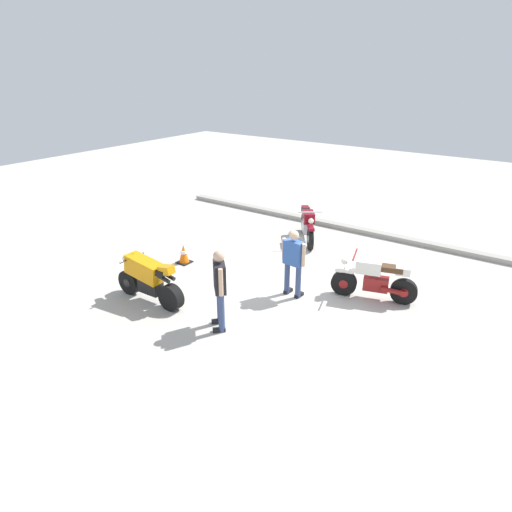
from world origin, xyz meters
The scene contains 8 objects.
ground_plane centered at (0.00, 0.00, 0.00)m, with size 40.00×40.00×0.00m, color #B7B2A8.
curb_edge centered at (0.00, 4.60, 0.07)m, with size 14.00×0.30×0.15m, color #9C978F.
motorcycle_cream_vintage centered at (1.99, 0.55, 0.49)m, with size 1.92×0.82×1.07m.
motorcycle_maroon_cruiser centered at (-1.11, 2.99, 0.52)m, with size 1.34×1.75×1.09m.
motorcycle_orange_sportbike centered at (-2.18, -2.50, 0.59)m, with size 1.95×0.70×1.14m.
person_in_black_shirt centered at (-0.13, -2.43, 0.99)m, with size 0.55×0.56×1.72m.
person_in_blue_shirt centered at (0.37, -0.39, 0.92)m, with size 0.64×0.34×1.63m.
traffic_cone centered at (-3.04, -0.45, 0.26)m, with size 0.36×0.36×0.53m.
Camera 1 is at (5.06, -8.57, 5.03)m, focal length 31.51 mm.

